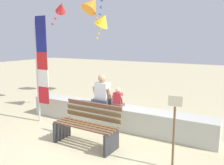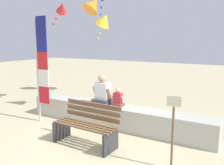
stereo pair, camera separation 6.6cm
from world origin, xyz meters
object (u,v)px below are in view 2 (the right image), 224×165
Objects in this scene: person_child at (118,99)px; flag_banner at (41,64)px; person_adult at (102,92)px; kite_orange at (93,5)px; kite_yellow at (104,20)px; kite_red at (62,8)px; sign_post at (173,127)px; park_bench at (87,126)px.

flag_banner is at bearing -161.08° from person_child.
kite_orange is at bearing 128.12° from person_adult.
kite_yellow reaches higher than person_adult.
kite_red is 0.74× the size of kite_yellow.
sign_post is at bearing -36.47° from person_child.
kite_orange is at bearing -140.51° from kite_yellow.
sign_post reaches higher than person_child.
sign_post is (1.82, -1.35, 0.02)m from person_child.
sign_post is at bearing -46.81° from kite_yellow.
person_adult is 4.56m from kite_orange.
kite_red is at bearing -99.34° from kite_yellow.
kite_red is at bearing 158.96° from person_child.
person_child is at bearing -21.04° from kite_red.
kite_orange is 1.43× the size of kite_red.
sign_post is (1.90, -0.09, 0.37)m from park_bench.
kite_yellow is at bearing 133.19° from sign_post.
kite_yellow is (-2.31, 4.39, 2.63)m from park_bench.
flag_banner is 2.17× the size of sign_post.
kite_red reaches higher than person_adult.
flag_banner reaches higher than sign_post.
park_bench is at bearing -93.30° from person_child.
person_child is at bearing 0.05° from person_adult.
kite_red is at bearing 139.07° from park_bench.
sign_post reaches higher than park_bench.
park_bench is at bearing -72.36° from person_adult.
kite_yellow reaches higher than park_bench.
person_adult is at bearing 107.64° from park_bench.
flag_banner is at bearing -66.82° from kite_red.
person_child is 3.88m from kite_red.
person_child is at bearing -52.74° from kite_yellow.
kite_orange is 1.06× the size of kite_yellow.
kite_orange is 6.82m from sign_post.
kite_orange is (-2.65, 4.12, 3.22)m from park_bench.
kite_orange reaches higher than sign_post.
flag_banner is (-1.52, -0.68, 0.73)m from person_adult.
flag_banner is 2.56× the size of kite_yellow.
kite_red is at bearing 155.06° from person_adult.
person_adult reaches higher than park_bench.
person_adult reaches higher than person_child.
park_bench is 1.76× the size of kite_red.
person_adult is at bearing 149.58° from sign_post.
kite_orange is 0.90× the size of sign_post.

